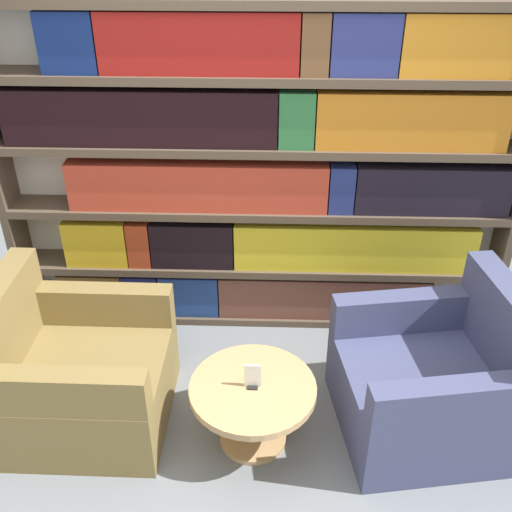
% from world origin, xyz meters
% --- Properties ---
extents(ground_plane, '(14.00, 14.00, 0.00)m').
position_xyz_m(ground_plane, '(0.00, 0.00, 0.00)').
color(ground_plane, slate).
extents(bookshelf, '(3.16, 0.30, 2.06)m').
position_xyz_m(bookshelf, '(0.04, 1.34, 1.04)').
color(bookshelf, silver).
rests_on(bookshelf, ground_plane).
extents(armchair_left, '(0.89, 0.82, 0.85)m').
position_xyz_m(armchair_left, '(-0.95, 0.35, 0.29)').
color(armchair_left, olive).
rests_on(armchair_left, ground_plane).
extents(armchair_right, '(1.00, 0.94, 0.85)m').
position_xyz_m(armchair_right, '(0.97, 0.35, 0.29)').
color(armchair_right, '#42476B').
rests_on(armchair_right, ground_plane).
extents(coffee_table, '(0.65, 0.65, 0.39)m').
position_xyz_m(coffee_table, '(0.01, 0.21, 0.28)').
color(coffee_table, tan).
rests_on(coffee_table, ground_plane).
extents(table_sign, '(0.09, 0.06, 0.14)m').
position_xyz_m(table_sign, '(0.01, 0.21, 0.45)').
color(table_sign, black).
rests_on(table_sign, coffee_table).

